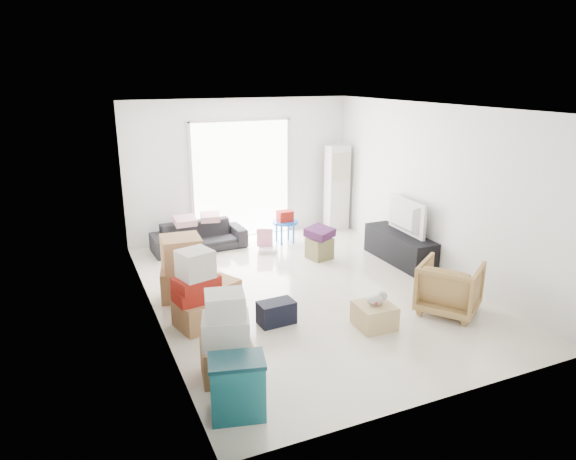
# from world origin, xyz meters

# --- Properties ---
(room_shell) EXTENTS (4.98, 6.48, 3.18)m
(room_shell) POSITION_xyz_m (0.00, 0.00, 1.35)
(room_shell) COLOR white
(room_shell) RESTS_ON ground
(sliding_door) EXTENTS (2.10, 0.04, 2.33)m
(sliding_door) POSITION_xyz_m (0.00, 2.98, 1.24)
(sliding_door) COLOR white
(sliding_door) RESTS_ON room_shell
(ac_tower) EXTENTS (0.45, 0.30, 1.75)m
(ac_tower) POSITION_xyz_m (1.95, 2.65, 0.88)
(ac_tower) COLOR silver
(ac_tower) RESTS_ON room_shell
(tv_console) EXTENTS (0.46, 1.55, 0.52)m
(tv_console) POSITION_xyz_m (2.00, 0.47, 0.26)
(tv_console) COLOR black
(tv_console) RESTS_ON room_shell
(television) EXTENTS (0.65, 1.07, 0.14)m
(television) POSITION_xyz_m (2.00, 0.47, 0.58)
(television) COLOR black
(television) RESTS_ON tv_console
(sofa) EXTENTS (1.73, 0.57, 0.67)m
(sofa) POSITION_xyz_m (-1.02, 2.50, 0.33)
(sofa) COLOR #242429
(sofa) RESTS_ON room_shell
(pillow_left) EXTENTS (0.40, 0.32, 0.12)m
(pillow_left) POSITION_xyz_m (-1.27, 2.46, 0.73)
(pillow_left) COLOR #F8B5BE
(pillow_left) RESTS_ON sofa
(pillow_right) EXTENTS (0.37, 0.32, 0.11)m
(pillow_right) POSITION_xyz_m (-0.78, 2.54, 0.72)
(pillow_right) COLOR #F8B5BE
(pillow_right) RESTS_ON sofa
(armchair) EXTENTS (1.03, 1.04, 0.79)m
(armchair) POSITION_xyz_m (1.45, -1.44, 0.39)
(armchair) COLOR #A17E47
(armchair) RESTS_ON room_shell
(storage_bins) EXTENTS (0.60, 0.48, 0.61)m
(storage_bins) POSITION_xyz_m (-1.90, -2.41, 0.31)
(storage_bins) COLOR #165E67
(storage_bins) RESTS_ON room_shell
(box_stack_a) EXTENTS (0.60, 0.53, 0.98)m
(box_stack_a) POSITION_xyz_m (-1.80, -1.75, 0.44)
(box_stack_a) COLOR #A66C4B
(box_stack_a) RESTS_ON room_shell
(box_stack_b) EXTENTS (0.62, 0.62, 1.04)m
(box_stack_b) POSITION_xyz_m (-1.80, -0.50, 0.45)
(box_stack_b) COLOR #A66C4B
(box_stack_b) RESTS_ON room_shell
(box_stack_c) EXTENTS (0.72, 0.64, 0.93)m
(box_stack_c) POSITION_xyz_m (-1.77, 0.47, 0.45)
(box_stack_c) COLOR #A66C4B
(box_stack_c) RESTS_ON room_shell
(loose_box) EXTENTS (0.61, 0.61, 0.38)m
(loose_box) POSITION_xyz_m (-1.36, 0.01, 0.19)
(loose_box) COLOR #A66C4B
(loose_box) RESTS_ON room_shell
(duffel_bag) EXTENTS (0.49, 0.31, 0.30)m
(duffel_bag) POSITION_xyz_m (-0.84, -0.81, 0.15)
(duffel_bag) COLOR black
(duffel_bag) RESTS_ON room_shell
(ottoman) EXTENTS (0.44, 0.44, 0.37)m
(ottoman) POSITION_xyz_m (0.80, 1.16, 0.19)
(ottoman) COLOR olive
(ottoman) RESTS_ON room_shell
(blanket) EXTENTS (0.55, 0.55, 0.14)m
(blanket) POSITION_xyz_m (0.80, 1.16, 0.44)
(blanket) COLOR #461D49
(blanket) RESTS_ON ottoman
(kids_table) EXTENTS (0.50, 0.50, 0.63)m
(kids_table) POSITION_xyz_m (0.59, 2.22, 0.45)
(kids_table) COLOR blue
(kids_table) RESTS_ON room_shell
(toy_walker) EXTENTS (0.40, 0.39, 0.42)m
(toy_walker) POSITION_xyz_m (0.07, 1.87, 0.12)
(toy_walker) COLOR silver
(toy_walker) RESTS_ON room_shell
(wood_crate) EXTENTS (0.48, 0.48, 0.31)m
(wood_crate) POSITION_xyz_m (0.28, -1.41, 0.16)
(wood_crate) COLOR tan
(wood_crate) RESTS_ON room_shell
(plush_bunny) EXTENTS (0.30, 0.18, 0.15)m
(plush_bunny) POSITION_xyz_m (0.31, -1.40, 0.38)
(plush_bunny) COLOR #B2ADA8
(plush_bunny) RESTS_ON wood_crate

